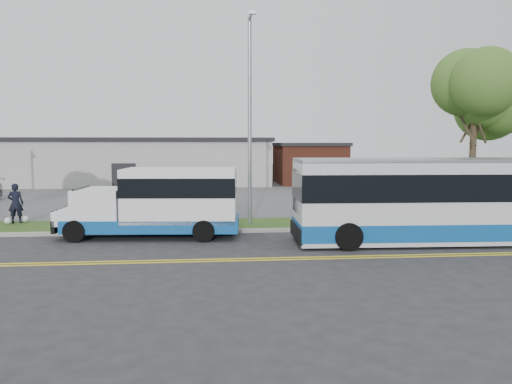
{
  "coord_description": "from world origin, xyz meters",
  "views": [
    {
      "loc": [
        1.11,
        -20.42,
        3.93
      ],
      "look_at": [
        3.3,
        2.85,
        1.6
      ],
      "focal_mm": 35.0,
      "sensor_mm": 36.0,
      "label": 1
    }
  ],
  "objects": [
    {
      "name": "brick_wing",
      "position": [
        10.5,
        26.0,
        1.96
      ],
      "size": [
        6.3,
        7.3,
        3.9
      ],
      "color": "brown",
      "rests_on": "ground"
    },
    {
      "name": "commercial_building",
      "position": [
        -6.0,
        27.0,
        2.18
      ],
      "size": [
        25.4,
        10.4,
        4.35
      ],
      "color": "#9E9E99",
      "rests_on": "ground"
    },
    {
      "name": "shuttle_bus",
      "position": [
        -0.81,
        0.42,
        1.53
      ],
      "size": [
        7.63,
        3.02,
        2.86
      ],
      "rotation": [
        0.0,
        0.0,
        -0.08
      ],
      "color": "#0D4D95",
      "rests_on": "ground"
    },
    {
      "name": "verge",
      "position": [
        0.0,
        2.9,
        0.05
      ],
      "size": [
        80.0,
        3.3,
        0.1
      ],
      "primitive_type": "cube",
      "color": "#254E1A",
      "rests_on": "ground"
    },
    {
      "name": "grocery_bag_left",
      "position": [
        -8.35,
        3.75,
        0.26
      ],
      "size": [
        0.32,
        0.32,
        0.32
      ],
      "primitive_type": "sphere",
      "color": "white",
      "rests_on": "verge"
    },
    {
      "name": "streetlight_near",
      "position": [
        3.0,
        2.73,
        5.23
      ],
      "size": [
        0.35,
        1.53,
        9.5
      ],
      "color": "gray",
      "rests_on": "verge"
    },
    {
      "name": "transit_bus",
      "position": [
        10.36,
        -1.8,
        1.67
      ],
      "size": [
        12.0,
        3.23,
        3.31
      ],
      "rotation": [
        0.0,
        0.0,
        -0.04
      ],
      "color": "silver",
      "rests_on": "ground"
    },
    {
      "name": "ground",
      "position": [
        0.0,
        0.0,
        0.0
      ],
      "size": [
        140.0,
        140.0,
        0.0
      ],
      "primitive_type": "plane",
      "color": "#28282B",
      "rests_on": "ground"
    },
    {
      "name": "pedestrian",
      "position": [
        -8.05,
        4.0,
        1.05
      ],
      "size": [
        0.74,
        0.53,
        1.91
      ],
      "primitive_type": "imported",
      "rotation": [
        0.0,
        0.0,
        3.25
      ],
      "color": "black",
      "rests_on": "verge"
    },
    {
      "name": "tree_east",
      "position": [
        14.0,
        3.0,
        6.2
      ],
      "size": [
        5.2,
        5.2,
        8.33
      ],
      "color": "#32261B",
      "rests_on": "verge"
    },
    {
      "name": "grocery_bag_right",
      "position": [
        -7.75,
        4.25,
        0.26
      ],
      "size": [
        0.32,
        0.32,
        0.32
      ],
      "primitive_type": "sphere",
      "color": "white",
      "rests_on": "verge"
    },
    {
      "name": "parking_lot",
      "position": [
        0.0,
        17.0,
        0.05
      ],
      "size": [
        80.0,
        25.0,
        0.1
      ],
      "primitive_type": "cube",
      "color": "#4C4C4F",
      "rests_on": "ground"
    },
    {
      "name": "lane_line_north",
      "position": [
        0.0,
        -3.85,
        0.01
      ],
      "size": [
        70.0,
        0.12,
        0.01
      ],
      "primitive_type": "cube",
      "color": "yellow",
      "rests_on": "ground"
    },
    {
      "name": "parked_car_a",
      "position": [
        -3.28,
        11.79,
        0.83
      ],
      "size": [
        3.38,
        4.64,
        1.46
      ],
      "primitive_type": "imported",
      "rotation": [
        0.0,
        0.0,
        0.47
      ],
      "color": "#AEB1B5",
      "rests_on": "parking_lot"
    },
    {
      "name": "curb",
      "position": [
        0.0,
        1.1,
        0.07
      ],
      "size": [
        80.0,
        0.3,
        0.15
      ],
      "primitive_type": "cube",
      "color": "#9E9B93",
      "rests_on": "ground"
    },
    {
      "name": "lane_line_south",
      "position": [
        0.0,
        -4.15,
        0.01
      ],
      "size": [
        70.0,
        0.12,
        0.01
      ],
      "primitive_type": "cube",
      "color": "yellow",
      "rests_on": "ground"
    }
  ]
}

